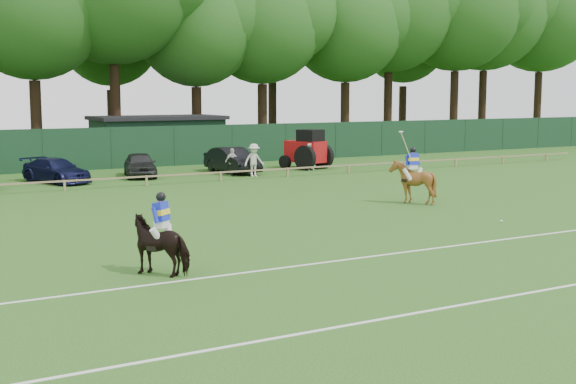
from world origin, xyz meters
TOP-DOWN VIEW (x-y plane):
  - ground at (0.00, 0.00)m, footprint 160.00×160.00m
  - horse_dark at (-4.88, -0.02)m, footprint 1.74×1.87m
  - horse_chestnut at (8.50, 6.68)m, footprint 1.78×1.92m
  - sedan_navy at (-2.58, 21.41)m, footprint 3.20×4.62m
  - hatch_grey at (2.00, 21.92)m, footprint 2.53×4.24m
  - estate_black at (7.30, 21.39)m, footprint 1.76×4.45m
  - spectator_left at (7.49, 19.07)m, footprint 1.16×0.67m
  - spectator_mid at (6.77, 20.32)m, footprint 0.92×0.51m
  - spectator_right at (11.95, 20.49)m, footprint 0.85×0.61m
  - rider_dark at (-4.87, -0.03)m, footprint 0.81×0.71m
  - rider_chestnut at (8.49, 6.67)m, footprint 0.93×0.69m
  - polo_ball at (8.28, 1.42)m, footprint 0.09×0.09m
  - pitch_lines at (0.00, -3.50)m, footprint 60.00×5.10m
  - pitch_rail at (0.00, 18.00)m, footprint 62.10×0.10m
  - perimeter_fence at (0.00, 27.00)m, footprint 92.08×0.08m
  - utility_shed at (6.00, 30.00)m, footprint 8.40×4.40m
  - tree_row at (2.00, 35.00)m, footprint 96.00×12.00m
  - tractor at (12.27, 21.35)m, footprint 2.65×3.24m

SIDE VIEW (x-z plane):
  - ground at x=0.00m, z-range 0.00..0.00m
  - tree_row at x=2.00m, z-range -10.50..10.50m
  - pitch_lines at x=0.00m, z-range 0.00..0.01m
  - polo_ball at x=8.28m, z-range 0.00..0.09m
  - pitch_rail at x=0.00m, z-range 0.20..0.70m
  - sedan_navy at x=-2.58m, z-range 0.00..1.24m
  - hatch_grey at x=2.00m, z-range 0.00..1.35m
  - estate_black at x=7.30m, z-range 0.00..1.44m
  - horse_dark at x=-4.88m, z-range 0.00..1.49m
  - spectator_mid at x=6.77m, z-range 0.00..1.49m
  - spectator_right at x=11.95m, z-range 0.00..1.61m
  - spectator_left at x=7.49m, z-range 0.00..1.79m
  - horse_chestnut at x=8.50m, z-range 0.00..1.80m
  - tractor at x=12.27m, z-range -0.06..2.30m
  - perimeter_fence at x=0.00m, z-range 0.00..2.50m
  - rider_dark at x=-4.87m, z-range 0.73..2.14m
  - utility_shed at x=6.00m, z-range 0.02..3.06m
  - rider_chestnut at x=8.49m, z-range 0.67..2.72m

